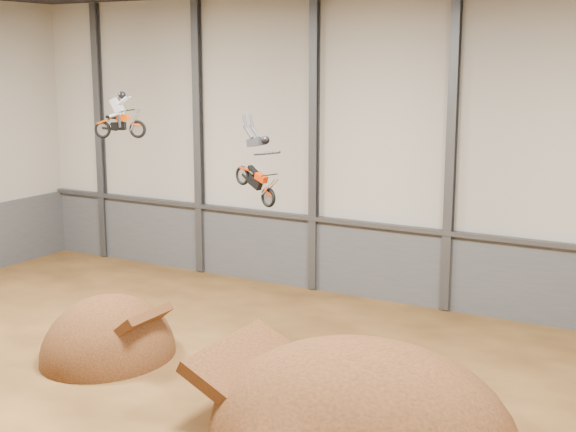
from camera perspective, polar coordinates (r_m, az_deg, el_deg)
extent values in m
plane|color=#4D2F14|center=(25.83, -7.24, -14.36)|extent=(40.00, 40.00, 0.00)
cube|color=beige|center=(36.64, 6.65, 4.70)|extent=(40.00, 0.10, 14.00)
cube|color=#505358|center=(37.50, 6.41, -3.31)|extent=(39.80, 0.18, 3.50)
cube|color=#47494F|center=(36.96, 6.38, -0.66)|extent=(39.80, 0.35, 0.20)
cube|color=#47494F|center=(45.57, -13.24, 5.75)|extent=(0.40, 0.36, 13.90)
cube|color=#47494F|center=(41.37, -6.38, 5.45)|extent=(0.40, 0.36, 13.90)
cube|color=#47494F|center=(37.87, 1.86, 4.98)|extent=(0.40, 0.36, 13.90)
cube|color=#47494F|center=(35.30, 11.52, 4.30)|extent=(0.40, 0.36, 13.90)
ellipsoid|color=#3B1F0E|center=(31.48, -12.60, -9.74)|extent=(4.74, 5.47, 4.74)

